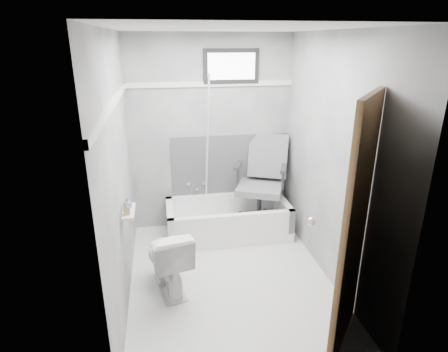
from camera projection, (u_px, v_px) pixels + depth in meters
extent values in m
plane|color=white|center=(230.00, 279.00, 3.85)|extent=(2.60, 2.60, 0.00)
plane|color=silver|center=(231.00, 28.00, 3.02)|extent=(2.60, 2.60, 0.00)
cube|color=slate|center=(211.00, 135.00, 4.64)|extent=(2.00, 0.02, 2.40)
cube|color=slate|center=(272.00, 238.00, 2.23)|extent=(2.00, 0.02, 2.40)
cube|color=slate|center=(119.00, 175.00, 3.27)|extent=(0.02, 2.60, 2.40)
cube|color=slate|center=(333.00, 163.00, 3.60)|extent=(0.02, 2.60, 2.40)
imported|color=white|center=(168.00, 259.00, 3.59)|extent=(0.52, 0.75, 0.67)
cube|color=#4C4C4F|center=(231.00, 165.00, 4.81)|extent=(1.50, 0.02, 0.78)
cube|color=white|center=(210.00, 84.00, 4.41)|extent=(2.00, 0.02, 0.06)
cube|color=white|center=(113.00, 104.00, 3.06)|extent=(0.02, 2.60, 0.06)
cylinder|color=silver|center=(207.00, 152.00, 4.45)|extent=(0.02, 0.56, 1.88)
cube|color=silver|center=(129.00, 212.00, 3.27)|extent=(0.10, 0.32, 0.02)
imported|color=#9A7B4D|center=(126.00, 209.00, 3.17)|extent=(0.06, 0.06, 0.11)
imported|color=slate|center=(127.00, 203.00, 3.30)|extent=(0.11, 0.11, 0.10)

